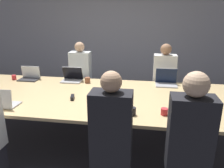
{
  "coord_description": "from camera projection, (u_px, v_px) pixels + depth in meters",
  "views": [
    {
      "loc": [
        0.77,
        -2.95,
        1.89
      ],
      "look_at": [
        0.28,
        0.1,
        0.91
      ],
      "focal_mm": 35.0,
      "sensor_mm": 36.0,
      "label": 1
    }
  ],
  "objects": [
    {
      "name": "cup_near_right",
      "position": [
        164.0,
        112.0,
        2.57
      ],
      "size": [
        0.08,
        0.08,
        0.08
      ],
      "color": "red",
      "rests_on": "conference_table"
    },
    {
      "name": "person_near_right",
      "position": [
        188.0,
        148.0,
        2.04
      ],
      "size": [
        0.4,
        0.24,
        1.44
      ],
      "rotation": [
        0.0,
        0.0,
        3.14
      ],
      "color": "#2D2D38",
      "rests_on": "ground_plane"
    },
    {
      "name": "laptop_far_left",
      "position": [
        30.0,
        76.0,
        3.98
      ],
      "size": [
        0.35,
        0.23,
        0.24
      ],
      "color": "#333338",
      "rests_on": "conference_table"
    },
    {
      "name": "laptop_near_midright",
      "position": [
        112.0,
        110.0,
        2.54
      ],
      "size": [
        0.35,
        0.24,
        0.24
      ],
      "rotation": [
        0.0,
        0.0,
        3.14
      ],
      "color": "#333338",
      "rests_on": "conference_table"
    },
    {
      "name": "laptop_near_left",
      "position": [
        3.0,
        102.0,
        2.78
      ],
      "size": [
        0.33,
        0.25,
        0.25
      ],
      "rotation": [
        0.0,
        0.0,
        3.14
      ],
      "color": "#B7B7BC",
      "rests_on": "conference_table"
    },
    {
      "name": "cup_far_midleft",
      "position": [
        87.0,
        80.0,
        3.79
      ],
      "size": [
        0.1,
        0.1,
        0.1
      ],
      "color": "brown",
      "rests_on": "conference_table"
    },
    {
      "name": "notebook",
      "position": [
        103.0,
        100.0,
        3.02
      ],
      "size": [
        0.16,
        0.14,
        0.02
      ],
      "rotation": [
        0.0,
        0.0,
        -0.01
      ],
      "color": "silver",
      "rests_on": "conference_table"
    },
    {
      "name": "stapler",
      "position": [
        72.0,
        97.0,
        3.06
      ],
      "size": [
        0.08,
        0.16,
        0.05
      ],
      "rotation": [
        0.0,
        0.0,
        0.24
      ],
      "color": "black",
      "rests_on": "conference_table"
    },
    {
      "name": "person_far_midleft",
      "position": [
        81.0,
        79.0,
        4.36
      ],
      "size": [
        0.4,
        0.24,
        1.4
      ],
      "color": "#2D2D38",
      "rests_on": "ground_plane"
    },
    {
      "name": "ground_plane",
      "position": [
        94.0,
        140.0,
        3.46
      ],
      "size": [
        24.0,
        24.0,
        0.0
      ],
      "primitive_type": "plane",
      "color": "#2D2D38"
    },
    {
      "name": "cup_near_midright",
      "position": [
        133.0,
        111.0,
        2.56
      ],
      "size": [
        0.07,
        0.07,
        0.09
      ],
      "color": "#232328",
      "rests_on": "conference_table"
    },
    {
      "name": "conference_table",
      "position": [
        93.0,
        97.0,
        3.24
      ],
      "size": [
        4.21,
        1.68,
        0.76
      ],
      "color": "#D6B77F",
      "rests_on": "ground_plane"
    },
    {
      "name": "laptop_near_right",
      "position": [
        187.0,
        113.0,
        2.46
      ],
      "size": [
        0.34,
        0.25,
        0.24
      ],
      "rotation": [
        0.0,
        0.0,
        3.14
      ],
      "color": "gray",
      "rests_on": "conference_table"
    },
    {
      "name": "person_near_midright",
      "position": [
        111.0,
        142.0,
        2.17
      ],
      "size": [
        0.4,
        0.24,
        1.41
      ],
      "rotation": [
        0.0,
        0.0,
        3.14
      ],
      "color": "#2D2D38",
      "rests_on": "ground_plane"
    },
    {
      "name": "curtain_wall",
      "position": [
        117.0,
        36.0,
        5.48
      ],
      "size": [
        12.0,
        0.06,
        2.8
      ],
      "color": "#9999A3",
      "rests_on": "ground_plane"
    },
    {
      "name": "person_far_right",
      "position": [
        164.0,
        83.0,
        4.05
      ],
      "size": [
        0.4,
        0.24,
        1.41
      ],
      "color": "#2D2D38",
      "rests_on": "ground_plane"
    },
    {
      "name": "laptop_far_right",
      "position": [
        166.0,
        80.0,
        3.67
      ],
      "size": [
        0.36,
        0.26,
        0.27
      ],
      "color": "#B7B7BC",
      "rests_on": "conference_table"
    },
    {
      "name": "laptop_far_midleft",
      "position": [
        72.0,
        77.0,
        3.88
      ],
      "size": [
        0.36,
        0.26,
        0.26
      ],
      "color": "#B7B7BC",
      "rests_on": "conference_table"
    },
    {
      "name": "cup_far_left",
      "position": [
        14.0,
        77.0,
        3.98
      ],
      "size": [
        0.08,
        0.08,
        0.08
      ],
      "color": "red",
      "rests_on": "conference_table"
    }
  ]
}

